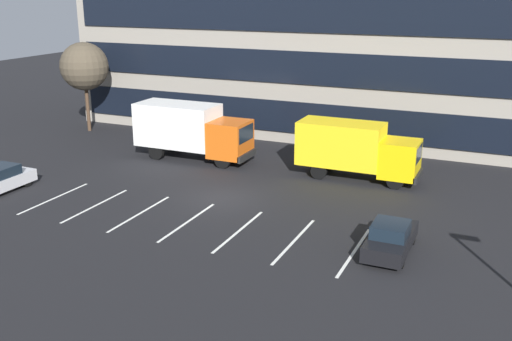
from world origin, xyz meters
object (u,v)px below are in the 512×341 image
(box_truck_yellow_all, at_px, (356,148))
(bare_tree, at_px, (84,67))
(box_truck_orange, at_px, (191,129))
(sedan_black, at_px, (391,238))
(sedan_silver, at_px, (0,180))

(box_truck_yellow_all, height_order, bare_tree, bare_tree)
(box_truck_orange, bearing_deg, bare_tree, 162.04)
(sedan_black, relative_size, sedan_silver, 1.00)
(box_truck_yellow_all, xyz_separation_m, bare_tree, (-22.67, 3.48, 3.21))
(sedan_black, bearing_deg, sedan_silver, -177.78)
(sedan_black, bearing_deg, box_truck_orange, 148.53)
(box_truck_orange, relative_size, sedan_silver, 1.95)
(box_truck_yellow_all, bearing_deg, bare_tree, 171.28)
(box_truck_orange, bearing_deg, box_truck_yellow_all, 1.47)
(sedan_silver, xyz_separation_m, bare_tree, (-5.05, 13.93, 4.42))
(box_truck_yellow_all, xyz_separation_m, sedan_black, (4.16, -9.61, -1.21))
(box_truck_orange, distance_m, sedan_black, 17.91)
(sedan_silver, relative_size, bare_tree, 0.58)
(sedan_black, bearing_deg, bare_tree, 154.00)
(sedan_black, height_order, sedan_silver, sedan_silver)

